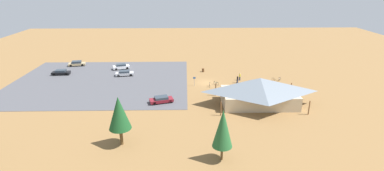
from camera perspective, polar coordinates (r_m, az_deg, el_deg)
The scene contains 23 objects.
ground at distance 67.99m, azimuth 2.90°, elevation 0.53°, with size 160.00×160.00×0.00m, color olive.
parking_lot_asphalt at distance 72.36m, azimuth -17.36°, elevation 0.85°, with size 40.77×33.17×0.05m, color #4C4C51.
bike_pavilion at distance 56.81m, azimuth 13.05°, elevation -0.88°, with size 15.98×9.72×5.35m.
trash_bin at distance 75.92m, azimuth 2.18°, elevation 3.02°, with size 0.60×0.60×0.90m, color brown.
lot_sign at distance 65.50m, azimuth 0.46°, elevation 1.08°, with size 0.56×0.08×2.20m.
pine_far_east at distance 42.50m, azimuth -14.07°, elevation -5.26°, with size 3.21×3.21×7.52m.
pine_center at distance 38.19m, azimuth 6.03°, elevation -8.36°, with size 2.67×2.67×7.32m.
bicycle_teal_lone_east at distance 66.77m, azimuth 4.71°, elevation 0.44°, with size 1.12×1.34×0.81m.
bicycle_purple_trailside at distance 63.06m, azimuth 5.96°, elevation -0.83°, with size 0.57×1.68×0.77m.
bicycle_white_yard_right at distance 72.36m, azimuth 16.72°, elevation 1.20°, with size 0.95×1.42×0.83m.
bicycle_green_mid_cluster at distance 68.82m, azimuth 14.02°, elevation 0.48°, with size 0.66×1.53×0.75m.
bicycle_orange_edge_south at distance 71.27m, azimuth 15.73°, elevation 1.03°, with size 0.70×1.66×0.86m.
bicycle_yellow_back_row at distance 61.87m, azimuth 4.72°, elevation -1.20°, with size 0.67×1.65×0.81m.
bicycle_black_lone_west at distance 65.45m, azimuth 9.07°, elevation -0.16°, with size 0.48×1.75×0.85m.
bicycle_blue_yard_center at distance 65.63m, azimuth 3.46°, elevation 0.15°, with size 0.48×1.70×0.87m.
bicycle_silver_near_porch at distance 64.30m, azimuth 8.02°, elevation -0.47°, with size 0.48×1.68×0.84m.
car_maroon_end_stall at distance 57.18m, azimuth -6.01°, elevation -2.74°, with size 4.87×3.09×1.26m.
car_black_front_row at distance 80.43m, azimuth -24.23°, elevation 2.38°, with size 4.41×2.04×1.29m.
car_white_far_end at distance 80.27m, azimuth -13.67°, elevation 3.63°, with size 4.63×3.16×1.39m.
car_silver_near_entry at distance 74.55m, azimuth -13.02°, elevation 2.37°, with size 4.64×2.56×1.29m.
car_tan_mid_lot at distance 87.07m, azimuth -21.57°, elevation 4.04°, with size 4.69×2.66×1.37m.
visitor_near_lot at distance 68.35m, azimuth 8.88°, elevation 1.23°, with size 0.39×0.40×1.77m.
visitor_by_pavilion at distance 70.31m, azimuth 9.32°, elevation 1.75°, with size 0.36×0.36×1.77m.
Camera 1 is at (4.91, 63.85, 22.86)m, focal length 27.30 mm.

